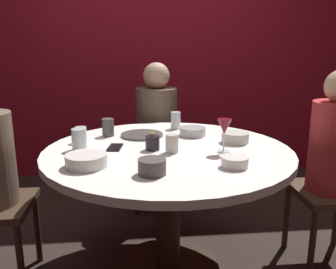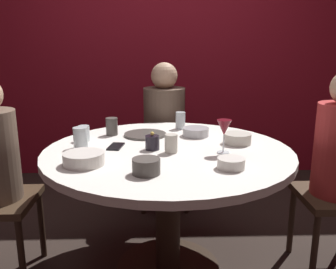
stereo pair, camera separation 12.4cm
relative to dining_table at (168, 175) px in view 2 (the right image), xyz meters
name	(u,v)px [view 2 (the right image)]	position (x,y,z in m)	size (l,w,h in m)	color
back_wall	(162,43)	(0.00, 1.73, 0.71)	(6.00, 0.10, 2.60)	maroon
dining_table	(168,175)	(0.00, 0.00, 0.00)	(1.34, 1.34, 0.74)	white
seated_diner_back	(164,119)	(0.00, 0.91, 0.13)	(0.40, 0.40, 1.16)	#3F2D1E
candle_holder	(152,142)	(-0.08, -0.01, 0.19)	(0.08, 0.08, 0.10)	black
wine_glass	(224,129)	(0.28, -0.09, 0.28)	(0.08, 0.08, 0.18)	silver
dinner_plate	(145,134)	(-0.13, 0.29, 0.16)	(0.26, 0.26, 0.01)	#4C4742
cell_phone	(116,146)	(-0.29, 0.04, 0.16)	(0.07, 0.14, 0.01)	black
bowl_serving_large	(196,132)	(0.18, 0.27, 0.18)	(0.16, 0.16, 0.05)	#B7B7BC
bowl_salad_center	(146,166)	(-0.11, -0.38, 0.19)	(0.12, 0.12, 0.07)	#4C4742
bowl_small_white	(231,163)	(0.28, -0.32, 0.18)	(0.13, 0.13, 0.05)	silver
bowl_sauce_side	(84,159)	(-0.40, -0.25, 0.18)	(0.19, 0.19, 0.06)	silver
bowl_rice_portion	(237,139)	(0.40, 0.09, 0.18)	(0.16, 0.16, 0.06)	beige
cup_near_candle	(180,120)	(0.10, 0.47, 0.21)	(0.06, 0.06, 0.11)	silver
cup_by_left_diner	(84,133)	(-0.48, 0.18, 0.20)	(0.06, 0.06, 0.09)	silver
cup_by_right_diner	(81,138)	(-0.47, 0.03, 0.21)	(0.08, 0.08, 0.11)	silver
cup_center_front	(171,144)	(0.01, -0.07, 0.20)	(0.07, 0.07, 0.10)	beige
cup_far_edge	(112,126)	(-0.34, 0.32, 0.21)	(0.07, 0.07, 0.11)	#4C4742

